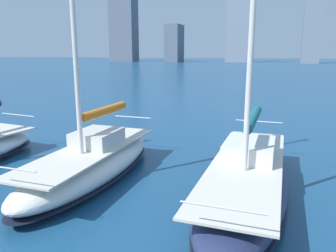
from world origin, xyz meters
name	(u,v)px	position (x,y,z in m)	size (l,w,h in m)	color
city_skyline	(269,22)	(5.15, -163.22, 18.45)	(174.07, 19.55, 41.98)	slate
sailboat_teal	(246,177)	(-2.25, -7.20, 0.65)	(2.59, 9.25, 9.99)	navy
sailboat_orange	(92,161)	(3.10, -6.87, 0.69)	(2.38, 7.83, 12.21)	white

